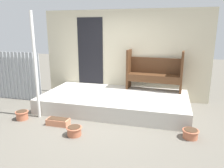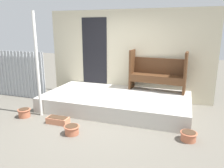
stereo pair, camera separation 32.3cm
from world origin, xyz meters
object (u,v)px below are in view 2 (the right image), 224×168
bench (158,71)px  flower_pot_left (24,113)px  flower_pot_middle (72,129)px  planter_box_rect (58,120)px  support_post (37,66)px  flower_pot_right (189,136)px

bench → flower_pot_left: bearing=-140.0°
flower_pot_middle → planter_box_rect: (-0.55, 0.36, -0.03)m
planter_box_rect → support_post: bearing=156.1°
flower_pot_middle → planter_box_rect: bearing=147.0°
bench → flower_pot_right: 2.32m
planter_box_rect → flower_pot_middle: bearing=-33.0°
support_post → planter_box_rect: support_post is taller
flower_pot_left → planter_box_rect: bearing=-3.1°
bench → flower_pot_middle: bearing=-114.3°
support_post → planter_box_rect: 1.35m
flower_pot_right → flower_pot_middle: bearing=-167.7°
support_post → bench: 3.14m
bench → flower_pot_right: size_ratio=4.84×
support_post → flower_pot_left: support_post is taller
support_post → flower_pot_left: bearing=-141.7°
flower_pot_left → planter_box_rect: size_ratio=0.62×
support_post → flower_pot_middle: (1.21, -0.65, -1.12)m
flower_pot_right → planter_box_rect: 2.77m
bench → planter_box_rect: size_ratio=3.16×
bench → planter_box_rect: bearing=-127.7°
flower_pot_left → flower_pot_right: bearing=1.1°
bench → flower_pot_right: bearing=-62.0°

